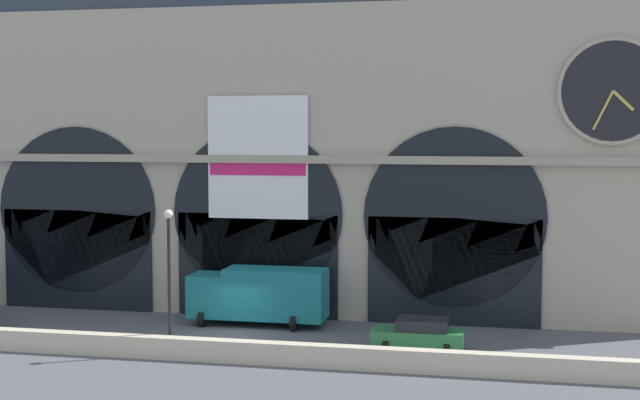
{
  "coord_description": "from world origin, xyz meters",
  "views": [
    {
      "loc": [
        13.68,
        -43.28,
        10.67
      ],
      "look_at": [
        3.63,
        5.0,
        6.73
      ],
      "focal_mm": 50.0,
      "sensor_mm": 36.0,
      "label": 1
    }
  ],
  "objects": [
    {
      "name": "quay_parapet_wall",
      "position": [
        0.0,
        -4.84,
        0.51
      ],
      "size": [
        90.0,
        0.7,
        1.02
      ],
      "primitive_type": "cube",
      "color": "beige",
      "rests_on": "ground"
    },
    {
      "name": "street_lamp_quayside",
      "position": [
        -1.76,
        -4.04,
        4.41
      ],
      "size": [
        0.44,
        0.44,
        6.9
      ],
      "color": "black",
      "rests_on": "ground"
    },
    {
      "name": "station_building",
      "position": [
        0.04,
        7.37,
        10.07
      ],
      "size": [
        46.32,
        5.18,
        20.69
      ],
      "color": "#B2A891",
      "rests_on": "ground"
    },
    {
      "name": "car_mideast",
      "position": [
        9.74,
        -0.86,
        0.8
      ],
      "size": [
        4.4,
        2.22,
        1.55
      ],
      "color": "#2D7A42",
      "rests_on": "ground"
    },
    {
      "name": "box_truck_center",
      "position": [
        0.72,
        2.88,
        1.7
      ],
      "size": [
        7.5,
        2.91,
        3.12
      ],
      "color": "#19727A",
      "rests_on": "ground"
    },
    {
      "name": "ground_plane",
      "position": [
        0.0,
        0.0,
        0.0
      ],
      "size": [
        200.0,
        200.0,
        0.0
      ],
      "primitive_type": "plane",
      "color": "#54565B"
    }
  ]
}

